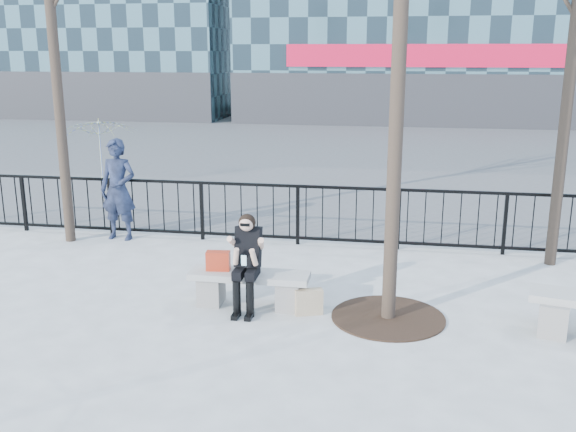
# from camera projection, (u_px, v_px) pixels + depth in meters

# --- Properties ---
(ground) EXTENTS (120.00, 120.00, 0.00)m
(ground) POSITION_uv_depth(u_px,v_px,m) (250.00, 306.00, 8.89)
(ground) COLOR gray
(ground) RESTS_ON ground
(street_surface) EXTENTS (60.00, 23.00, 0.01)m
(street_surface) POSITION_uv_depth(u_px,v_px,m) (344.00, 148.00, 23.20)
(street_surface) COLOR #474747
(street_surface) RESTS_ON ground
(railing) EXTENTS (14.00, 0.06, 1.10)m
(railing) POSITION_uv_depth(u_px,v_px,m) (287.00, 214.00, 11.61)
(railing) COLOR black
(railing) RESTS_ON ground
(tree_grate) EXTENTS (1.50, 1.50, 0.02)m
(tree_grate) POSITION_uv_depth(u_px,v_px,m) (388.00, 317.00, 8.48)
(tree_grate) COLOR black
(tree_grate) RESTS_ON ground
(bench_main) EXTENTS (1.65, 0.46, 0.49)m
(bench_main) POSITION_uv_depth(u_px,v_px,m) (250.00, 285.00, 8.81)
(bench_main) COLOR slate
(bench_main) RESTS_ON ground
(seated_woman) EXTENTS (0.50, 0.64, 1.34)m
(seated_woman) POSITION_uv_depth(u_px,v_px,m) (246.00, 264.00, 8.57)
(seated_woman) COLOR black
(seated_woman) RESTS_ON ground
(handbag) EXTENTS (0.34, 0.18, 0.27)m
(handbag) POSITION_uv_depth(u_px,v_px,m) (218.00, 261.00, 8.83)
(handbag) COLOR #B22C15
(handbag) RESTS_ON bench_main
(shopping_bag) EXTENTS (0.39, 0.25, 0.35)m
(shopping_bag) POSITION_uv_depth(u_px,v_px,m) (309.00, 302.00, 8.56)
(shopping_bag) COLOR #C6AD8C
(shopping_bag) RESTS_ON ground
(standing_man) EXTENTS (0.71, 0.49, 1.88)m
(standing_man) POSITION_uv_depth(u_px,v_px,m) (118.00, 190.00, 11.82)
(standing_man) COLOR black
(standing_man) RESTS_ON ground
(vendor_umbrella) EXTENTS (2.46, 2.49, 1.78)m
(vendor_umbrella) POSITION_uv_depth(u_px,v_px,m) (99.00, 154.00, 16.25)
(vendor_umbrella) COLOR yellow
(vendor_umbrella) RESTS_ON ground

